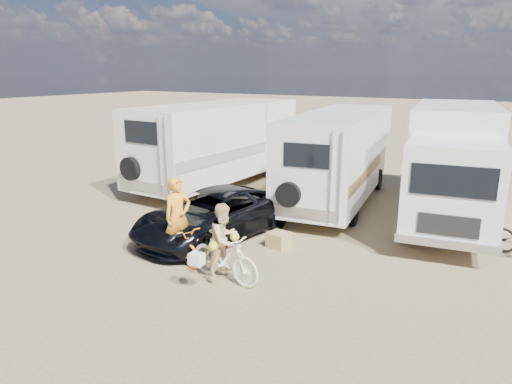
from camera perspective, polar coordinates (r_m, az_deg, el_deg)
The scene contains 11 objects.
ground at distance 10.55m, azimuth -2.79°, elevation -10.29°, with size 140.00×140.00×0.00m, color #927B57.
rv_main at distance 16.11m, azimuth 10.26°, elevation 4.15°, with size 2.28×7.72×3.11m, color white, non-canonical shape.
rv_left at distance 18.27m, azimuth -4.94°, elevation 5.78°, with size 2.68×7.78×3.23m, color white, non-canonical shape.
box_truck at distance 15.05m, azimuth 23.12°, elevation 3.08°, with size 2.42×7.80×3.44m, color silver, non-canonical shape.
dark_suv at distance 12.64m, azimuth -5.37°, elevation -2.80°, with size 2.19×4.76×1.32m, color black.
bike_man at distance 11.29m, azimuth -9.51°, elevation -6.23°, with size 0.61×1.74×0.91m, color orange.
bike_woman at distance 10.10m, azimuth -3.92°, elevation -8.04°, with size 0.52×1.85×1.11m, color #E6E7C3.
rider_man at distance 11.13m, azimuth -9.61°, elevation -3.86°, with size 0.69×0.45×1.90m, color orange.
rider_woman at distance 10.01m, azimuth -3.94°, elevation -6.80°, with size 0.77×0.60×1.58m, color #D9B682.
cooler at distance 14.50m, azimuth -0.04°, elevation -2.13°, with size 0.61×0.45×0.49m, color #296686.
crate at distance 12.07m, azimuth 2.82°, elevation -5.93°, with size 0.50×0.50×0.40m, color #96824B.
Camera 1 is at (5.28, -7.96, 4.48)m, focal length 32.30 mm.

